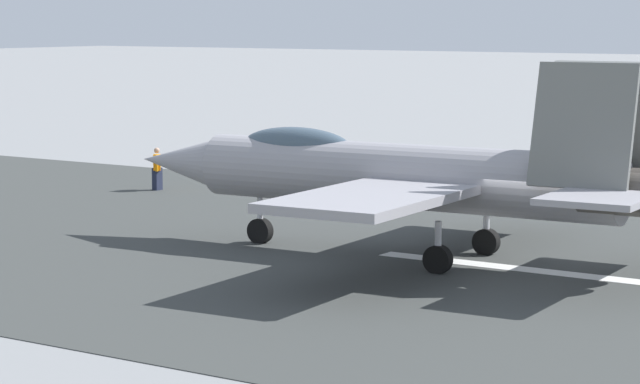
% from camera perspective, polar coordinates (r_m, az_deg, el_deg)
% --- Properties ---
extents(ground_plane, '(400.00, 400.00, 0.00)m').
position_cam_1_polar(ground_plane, '(35.91, 9.42, -3.39)').
color(ground_plane, gray).
extents(runway_strip, '(240.00, 26.00, 0.02)m').
position_cam_1_polar(runway_strip, '(35.90, 9.45, -3.37)').
color(runway_strip, '#373A38').
rests_on(runway_strip, ground).
extents(fighter_jet, '(16.93, 13.91, 5.58)m').
position_cam_1_polar(fighter_jet, '(37.13, 3.70, 0.78)').
color(fighter_jet, gray).
rests_on(fighter_jet, ground).
extents(crew_person, '(0.49, 0.57, 1.68)m').
position_cam_1_polar(crew_person, '(52.20, -6.98, 0.98)').
color(crew_person, '#1E2338').
rests_on(crew_person, ground).
extents(marker_cone_mid, '(0.44, 0.44, 0.55)m').
position_cam_1_polar(marker_cone_mid, '(51.50, 4.25, 0.29)').
color(marker_cone_mid, orange).
rests_on(marker_cone_mid, ground).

